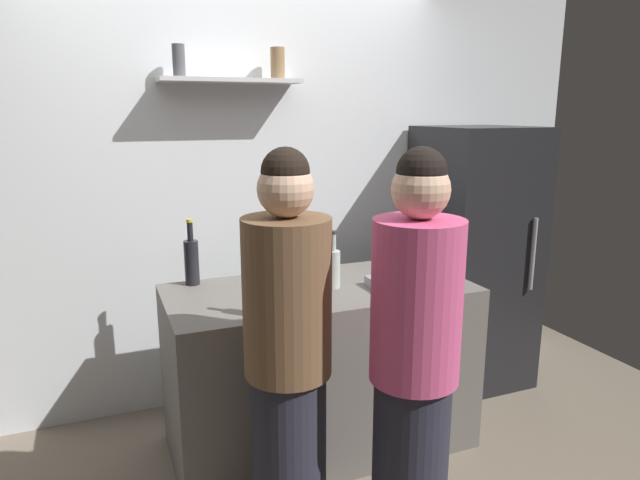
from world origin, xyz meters
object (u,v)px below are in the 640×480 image
object	(u,v)px
person_pink_top	(414,369)
person_brown_jacket	(288,363)
refrigerator	(473,257)
wine_bottle_pale_glass	(333,267)
baking_pan	(404,283)
utensil_holder	(307,284)
water_bottle_plastic	(297,257)
wine_bottle_dark_glass	(192,260)
wine_bottle_amber_glass	(270,293)

from	to	relation	value
person_pink_top	person_brown_jacket	bearing A→B (deg)	-179.79
refrigerator	wine_bottle_pale_glass	bearing A→B (deg)	-161.30
baking_pan	person_pink_top	bearing A→B (deg)	-117.58
refrigerator	baking_pan	world-z (taller)	refrigerator
baking_pan	utensil_holder	xyz separation A→B (m)	(-0.51, 0.06, 0.04)
baking_pan	person_pink_top	size ratio (longest dim) A/B	0.21
water_bottle_plastic	person_brown_jacket	distance (m)	0.93
water_bottle_plastic	person_pink_top	xyz separation A→B (m)	(0.09, -1.08, -0.19)
baking_pan	wine_bottle_pale_glass	world-z (taller)	wine_bottle_pale_glass
person_brown_jacket	refrigerator	bearing A→B (deg)	-17.22
utensil_holder	person_pink_top	distance (m)	0.78
baking_pan	wine_bottle_dark_glass	world-z (taller)	wine_bottle_dark_glass
wine_bottle_pale_glass	wine_bottle_amber_glass	bearing A→B (deg)	-146.17
person_brown_jacket	water_bottle_plastic	bearing A→B (deg)	19.06
refrigerator	utensil_holder	size ratio (longest dim) A/B	8.26
refrigerator	wine_bottle_dark_glass	world-z (taller)	refrigerator
wine_bottle_pale_glass	baking_pan	bearing A→B (deg)	-22.09
utensil_holder	person_pink_top	world-z (taller)	person_pink_top
utensil_holder	wine_bottle_pale_glass	world-z (taller)	wine_bottle_pale_glass
person_pink_top	refrigerator	bearing A→B (deg)	74.22
baking_pan	person_pink_top	distance (m)	0.79
utensil_holder	person_pink_top	xyz separation A→B (m)	(0.15, -0.76, -0.13)
refrigerator	person_pink_top	size ratio (longest dim) A/B	1.01
refrigerator	utensil_holder	world-z (taller)	refrigerator
wine_bottle_amber_glass	person_brown_jacket	bearing A→B (deg)	-95.23
wine_bottle_amber_glass	person_pink_top	bearing A→B (deg)	-54.37
wine_bottle_pale_glass	person_pink_top	xyz separation A→B (m)	(-0.02, -0.84, -0.18)
wine_bottle_amber_glass	person_pink_top	distance (m)	0.71
wine_bottle_pale_glass	refrigerator	bearing A→B (deg)	18.70
wine_bottle_amber_glass	wine_bottle_pale_glass	size ratio (longest dim) A/B	0.99
wine_bottle_amber_glass	person_pink_top	xyz separation A→B (m)	(0.40, -0.55, -0.18)
wine_bottle_amber_glass	wine_bottle_dark_glass	world-z (taller)	wine_bottle_dark_glass
baking_pan	wine_bottle_pale_glass	bearing A→B (deg)	157.91
refrigerator	baking_pan	xyz separation A→B (m)	(-0.83, -0.53, 0.07)
wine_bottle_dark_glass	person_pink_top	bearing A→B (deg)	-61.47
utensil_holder	wine_bottle_dark_glass	xyz separation A→B (m)	(-0.49, 0.41, 0.07)
refrigerator	wine_bottle_amber_glass	bearing A→B (deg)	-156.91
water_bottle_plastic	person_pink_top	bearing A→B (deg)	-85.48
wine_bottle_dark_glass	water_bottle_plastic	xyz separation A→B (m)	(0.55, -0.09, -0.01)
utensil_holder	refrigerator	bearing A→B (deg)	19.55
wine_bottle_dark_glass	person_pink_top	size ratio (longest dim) A/B	0.21
utensil_holder	wine_bottle_amber_glass	bearing A→B (deg)	-141.04
wine_bottle_pale_glass	water_bottle_plastic	distance (m)	0.26
refrigerator	water_bottle_plastic	world-z (taller)	refrigerator
baking_pan	person_brown_jacket	bearing A→B (deg)	-149.29
refrigerator	wine_bottle_pale_glass	distance (m)	1.25
refrigerator	utensil_holder	bearing A→B (deg)	-160.45
baking_pan	wine_bottle_amber_glass	distance (m)	0.78
baking_pan	person_pink_top	world-z (taller)	person_pink_top
baking_pan	water_bottle_plastic	bearing A→B (deg)	140.05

